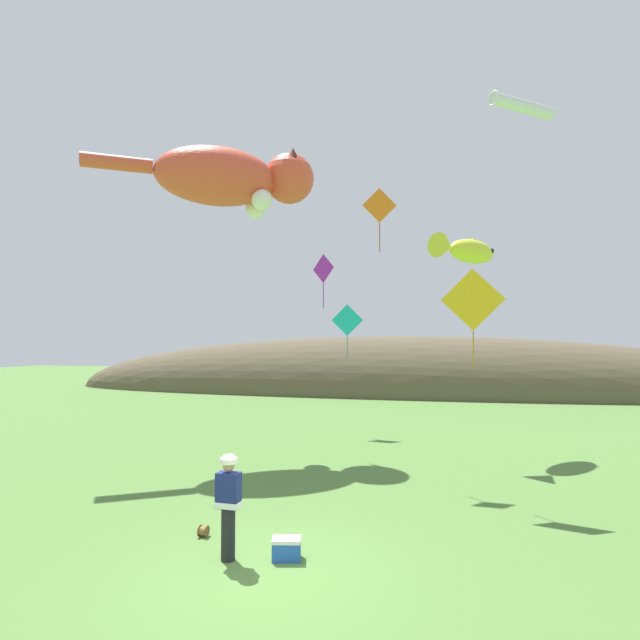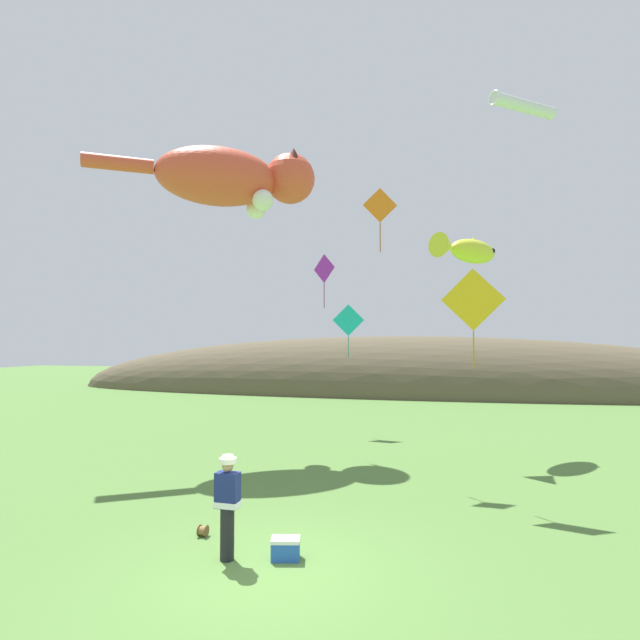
{
  "view_description": "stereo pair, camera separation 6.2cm",
  "coord_description": "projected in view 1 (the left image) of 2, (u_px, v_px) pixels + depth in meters",
  "views": [
    {
      "loc": [
        2.79,
        -7.8,
        3.72
      ],
      "look_at": [
        0.0,
        4.0,
        4.26
      ],
      "focal_mm": 28.0,
      "sensor_mm": 36.0,
      "label": 1
    },
    {
      "loc": [
        2.85,
        -7.79,
        3.72
      ],
      "look_at": [
        0.0,
        4.0,
        4.26
      ],
      "focal_mm": 28.0,
      "sensor_mm": 36.0,
      "label": 2
    }
  ],
  "objects": [
    {
      "name": "kite_tube_streamer",
      "position": [
        522.0,
        106.0,
        14.7
      ],
      "size": [
        2.08,
        1.77,
        0.44
      ],
      "color": "white"
    },
    {
      "name": "kite_spool",
      "position": [
        203.0,
        531.0,
        9.54
      ],
      "size": [
        0.16,
        0.22,
        0.22
      ],
      "color": "olive",
      "rests_on": "ground"
    },
    {
      "name": "kite_diamond_teal",
      "position": [
        347.0,
        321.0,
        20.93
      ],
      "size": [
        1.32,
        0.21,
        2.23
      ],
      "color": "#19BFBF"
    },
    {
      "name": "kite_giant_cat",
      "position": [
        233.0,
        178.0,
        18.14
      ],
      "size": [
        7.16,
        4.96,
        2.46
      ],
      "color": "#E04C33"
    },
    {
      "name": "kite_diamond_violet",
      "position": [
        323.0,
        269.0,
        17.95
      ],
      "size": [
        0.9,
        0.56,
        1.94
      ],
      "color": "purple"
    },
    {
      "name": "ground_plane",
      "position": [
        263.0,
        572.0,
        8.06
      ],
      "size": [
        120.0,
        120.0,
        0.0
      ],
      "primitive_type": "plane",
      "color": "#517A38"
    },
    {
      "name": "distant_hill_ridge",
      "position": [
        400.0,
        393.0,
        36.87
      ],
      "size": [
        53.27,
        10.08,
        8.35
      ],
      "color": "brown",
      "rests_on": "ground"
    },
    {
      "name": "kite_diamond_orange",
      "position": [
        379.0,
        206.0,
        15.22
      ],
      "size": [
        1.02,
        0.33,
        1.96
      ],
      "color": "orange"
    },
    {
      "name": "kite_fish_windsock",
      "position": [
        466.0,
        250.0,
        17.9
      ],
      "size": [
        2.65,
        3.1,
        0.99
      ],
      "color": "yellow"
    },
    {
      "name": "kite_diamond_gold",
      "position": [
        473.0,
        300.0,
        12.29
      ],
      "size": [
        1.54,
        0.06,
        2.44
      ],
      "color": "yellow"
    },
    {
      "name": "picnic_cooler",
      "position": [
        287.0,
        549.0,
        8.55
      ],
      "size": [
        0.55,
        0.43,
        0.36
      ],
      "color": "blue",
      "rests_on": "ground"
    },
    {
      "name": "festival_attendant",
      "position": [
        228.0,
        503.0,
        8.56
      ],
      "size": [
        0.43,
        0.3,
        1.77
      ],
      "color": "black",
      "rests_on": "ground"
    }
  ]
}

